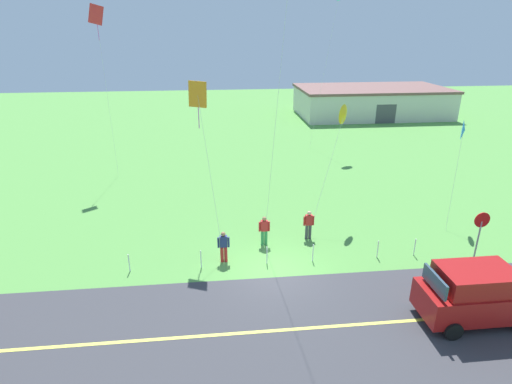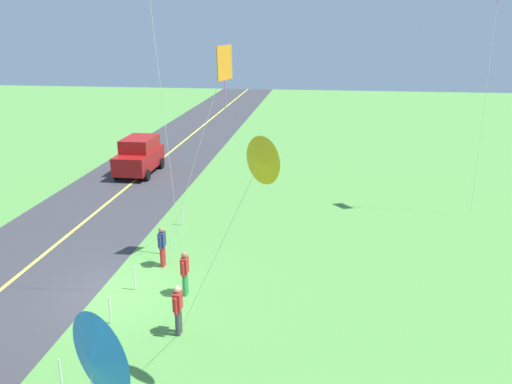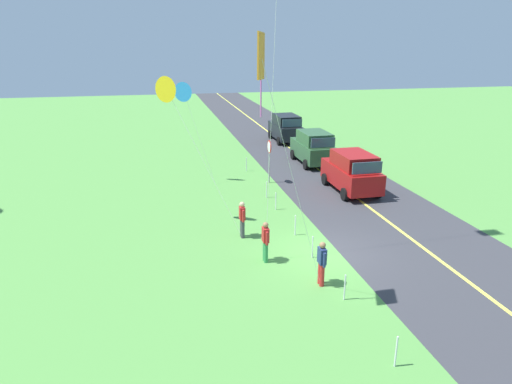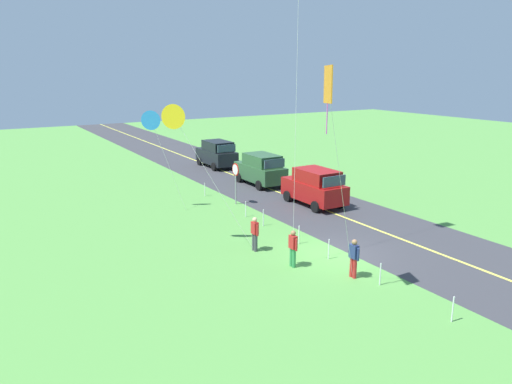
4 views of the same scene
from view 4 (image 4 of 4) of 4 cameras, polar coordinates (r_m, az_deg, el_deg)
ground_plane at (r=22.39m, az=9.46°, el=-7.30°), size 120.00×120.00×0.10m
asphalt_road at (r=25.01m, az=16.52°, el=-5.26°), size 120.00×7.00×0.00m
road_centre_stripe at (r=25.01m, az=16.53°, el=-5.25°), size 120.00×0.16×0.00m
car_suv_foreground at (r=29.79m, az=6.89°, el=0.64°), size 4.40×2.12×2.24m
car_parked_east_near at (r=34.83m, az=0.55°, el=2.71°), size 4.40×2.12×2.24m
car_parked_east_far at (r=41.44m, az=-4.61°, el=4.51°), size 4.40×2.12×2.24m
stop_sign at (r=29.63m, az=-2.41°, el=1.94°), size 0.76×0.08×2.56m
person_adult_near at (r=22.16m, az=-0.15°, el=-4.80°), size 0.58×0.22×1.60m
person_adult_companion at (r=20.48m, az=4.35°, el=-6.48°), size 0.58×0.22×1.60m
person_child_watcher at (r=19.79m, az=11.38°, el=-7.48°), size 0.58×0.22×1.60m
kite_red_low at (r=21.97m, az=-9.59°, el=8.66°), size 2.80×3.23×6.61m
kite_yellow_high at (r=16.22m, az=8.49°, el=11.88°), size 1.38×2.57×8.22m
kite_pink_drift at (r=28.42m, az=-12.19°, el=8.20°), size 1.31×2.05×5.84m
fence_post_0 at (r=17.59m, az=22.06°, el=-12.61°), size 0.05×0.05×0.90m
fence_post_1 at (r=19.50m, az=14.36°, el=-9.31°), size 0.05×0.05×0.90m
fence_post_2 at (r=21.60m, az=8.52°, el=-6.65°), size 0.05×0.05×0.90m
fence_post_3 at (r=23.25m, az=5.05°, el=-5.02°), size 0.05×0.05×0.90m
fence_post_4 at (r=25.79m, az=0.86°, el=-3.02°), size 0.05×0.05×0.90m
fence_post_5 at (r=27.34m, az=-1.21°, el=-2.02°), size 0.05×0.05×0.90m
fence_post_6 at (r=32.01m, az=-6.02°, el=0.32°), size 0.05×0.05×0.90m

